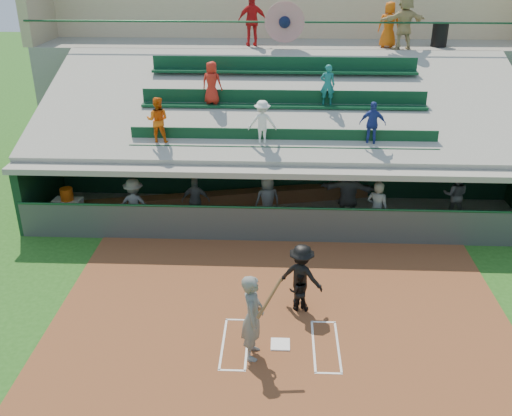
{
  "coord_description": "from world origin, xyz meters",
  "views": [
    {
      "loc": [
        -0.09,
        -10.4,
        8.24
      ],
      "look_at": [
        -0.7,
        3.5,
        1.8
      ],
      "focal_mm": 40.0,
      "sensor_mm": 36.0,
      "label": 1
    }
  ],
  "objects_px": {
    "white_table": "(68,211)",
    "water_cooler": "(67,194)",
    "catcher": "(299,291)",
    "home_plate": "(280,344)",
    "batter_at_plate": "(253,317)",
    "trash_bin": "(440,35)"
  },
  "relations": [
    {
      "from": "catcher",
      "to": "water_cooler",
      "type": "xyz_separation_m",
      "value": [
        -7.31,
        4.55,
        0.49
      ]
    },
    {
      "from": "water_cooler",
      "to": "white_table",
      "type": "bearing_deg",
      "value": -135.58
    },
    {
      "from": "white_table",
      "to": "batter_at_plate",
      "type": "bearing_deg",
      "value": -41.57
    },
    {
      "from": "home_plate",
      "to": "batter_at_plate",
      "type": "bearing_deg",
      "value": -149.05
    },
    {
      "from": "white_table",
      "to": "water_cooler",
      "type": "xyz_separation_m",
      "value": [
        0.03,
        0.03,
        0.59
      ]
    },
    {
      "from": "home_plate",
      "to": "batter_at_plate",
      "type": "distance_m",
      "value": 1.22
    },
    {
      "from": "home_plate",
      "to": "water_cooler",
      "type": "distance_m",
      "value": 9.15
    },
    {
      "from": "batter_at_plate",
      "to": "white_table",
      "type": "relative_size",
      "value": 2.26
    },
    {
      "from": "home_plate",
      "to": "white_table",
      "type": "xyz_separation_m",
      "value": [
        -6.89,
        5.94,
        0.39
      ]
    },
    {
      "from": "catcher",
      "to": "home_plate",
      "type": "bearing_deg",
      "value": 73.6
    },
    {
      "from": "home_plate",
      "to": "catcher",
      "type": "distance_m",
      "value": 1.57
    },
    {
      "from": "batter_at_plate",
      "to": "trash_bin",
      "type": "xyz_separation_m",
      "value": [
        6.67,
        13.26,
        4.03
      ]
    },
    {
      "from": "white_table",
      "to": "water_cooler",
      "type": "bearing_deg",
      "value": 47.91
    },
    {
      "from": "catcher",
      "to": "white_table",
      "type": "xyz_separation_m",
      "value": [
        -7.34,
        4.52,
        -0.1
      ]
    },
    {
      "from": "catcher",
      "to": "water_cooler",
      "type": "bearing_deg",
      "value": -31.04
    },
    {
      "from": "home_plate",
      "to": "water_cooler",
      "type": "bearing_deg",
      "value": 138.94
    },
    {
      "from": "batter_at_plate",
      "to": "trash_bin",
      "type": "distance_m",
      "value": 15.38
    },
    {
      "from": "catcher",
      "to": "trash_bin",
      "type": "relative_size",
      "value": 1.12
    },
    {
      "from": "batter_at_plate",
      "to": "catcher",
      "type": "xyz_separation_m",
      "value": [
        1.05,
        1.79,
        -0.5
      ]
    },
    {
      "from": "catcher",
      "to": "water_cooler",
      "type": "relative_size",
      "value": 2.54
    },
    {
      "from": "home_plate",
      "to": "trash_bin",
      "type": "height_order",
      "value": "trash_bin"
    },
    {
      "from": "batter_at_plate",
      "to": "white_table",
      "type": "distance_m",
      "value": 8.93
    }
  ]
}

